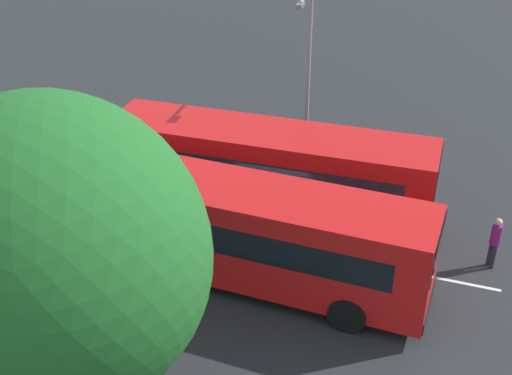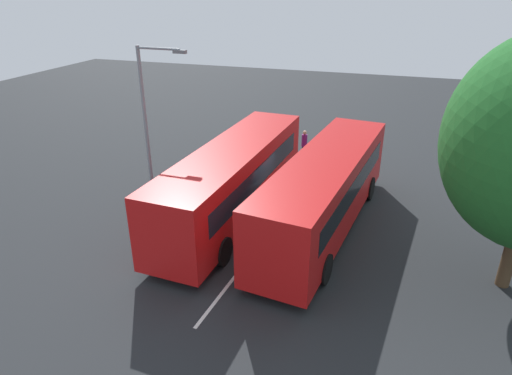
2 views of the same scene
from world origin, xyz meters
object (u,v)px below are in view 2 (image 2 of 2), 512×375
Objects in this scene: bus_far_left at (325,189)px; street_lamp at (149,115)px; pedestrian at (304,143)px; bus_center_left at (234,178)px.

street_lamp reaches higher than bus_far_left.
pedestrian is at bearing 52.70° from street_lamp.
street_lamp is (0.47, 4.10, 2.29)m from bus_center_left.
bus_center_left is (-0.10, 3.92, 0.00)m from bus_far_left.
bus_far_left is 3.92m from bus_center_left.
bus_far_left is 8.35m from street_lamp.
pedestrian is 9.46m from street_lamp.
bus_far_left is at bearing -25.31° from pedestrian.
pedestrian is at bearing -7.71° from bus_center_left.
street_lamp reaches higher than bus_center_left.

